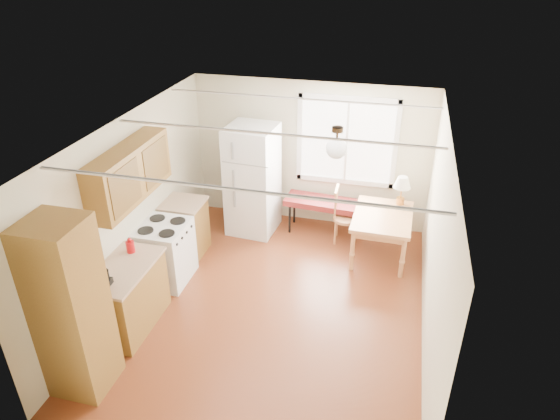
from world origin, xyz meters
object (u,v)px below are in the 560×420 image
(refrigerator, at_px, (252,180))
(chair, at_px, (340,212))
(dining_table, at_px, (382,221))
(bench, at_px, (324,204))

(refrigerator, relative_size, chair, 1.97)
(refrigerator, bearing_deg, chair, 3.48)
(dining_table, bearing_deg, bench, 153.82)
(bench, bearing_deg, dining_table, -23.23)
(refrigerator, distance_m, dining_table, 2.23)
(bench, relative_size, dining_table, 1.12)
(dining_table, bearing_deg, refrigerator, 173.02)
(chair, bearing_deg, dining_table, -25.08)
(refrigerator, distance_m, bench, 1.27)
(bench, bearing_deg, chair, -31.38)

